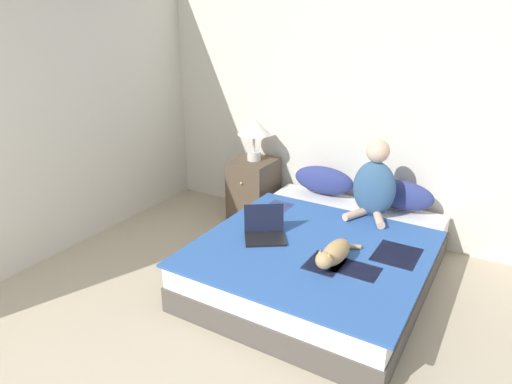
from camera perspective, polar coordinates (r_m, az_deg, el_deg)
The scene contains 10 objects.
wall_back at distance 4.52m, azimuth 11.46°, elevation 10.78°, with size 5.03×0.05×2.55m.
wall_side at distance 4.35m, azimuth -24.42°, elevation 8.88°, with size 0.05×4.49×2.55m.
bed at distance 3.84m, azimuth 8.08°, elevation -8.27°, with size 1.71×2.05×0.40m.
pillow_near at distance 4.58m, azimuth 8.45°, elevation 1.47°, with size 0.62×0.21×0.28m.
pillow_far at distance 4.37m, azimuth 17.49°, elevation -0.32°, with size 0.62×0.21×0.28m.
person_sitting at distance 4.11m, azimuth 14.57°, elevation 0.96°, with size 0.38×0.37×0.69m.
cat_tabby at distance 3.35m, azimuth 9.71°, elevation -7.58°, with size 0.19×0.55×0.18m.
laptop_open at distance 3.68m, azimuth 1.10°, elevation -4.96°, with size 0.43×0.42×0.24m.
nightstand at distance 4.88m, azimuth -0.32°, elevation 0.38°, with size 0.42×0.48×0.65m.
table_lamp at distance 4.69m, azimuth -0.26°, elevation 7.94°, with size 0.34×0.34×0.45m.
Camera 1 is at (1.48, -0.68, 2.10)m, focal length 32.00 mm.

